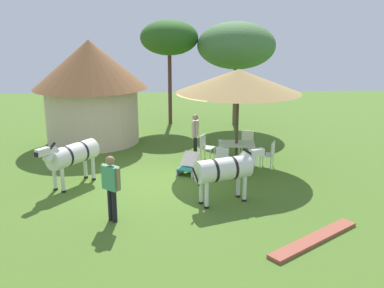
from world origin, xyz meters
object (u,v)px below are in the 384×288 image
(striped_lounge_chair, at_px, (188,166))
(patio_chair_west_end, at_px, (270,153))
(shade_umbrella, at_px, (238,81))
(thatched_hut, at_px, (91,87))
(standing_watcher, at_px, (111,183))
(zebra_by_umbrella, at_px, (225,169))
(patio_chair_near_lawn, at_px, (223,158))
(guest_beside_umbrella, at_px, (195,132))
(acacia_tree_behind_hut, at_px, (236,46))
(zebra_nearest_camera, at_px, (72,155))
(patio_dining_table, at_px, (236,146))
(patio_chair_near_hut, at_px, (205,146))
(acacia_tree_far_lawn, at_px, (169,38))
(patio_chair_east_end, at_px, (247,141))

(striped_lounge_chair, bearing_deg, patio_chair_west_end, -145.70)
(shade_umbrella, bearing_deg, thatched_hut, 149.47)
(standing_watcher, relative_size, zebra_by_umbrella, 0.81)
(patio_chair_near_lawn, xyz_separation_m, striped_lounge_chair, (-1.14, 0.02, -0.26))
(shade_umbrella, distance_m, standing_watcher, 6.05)
(shade_umbrella, height_order, guest_beside_umbrella, shade_umbrella)
(thatched_hut, distance_m, acacia_tree_behind_hut, 7.03)
(patio_chair_near_lawn, distance_m, standing_watcher, 4.65)
(zebra_nearest_camera, bearing_deg, patio_dining_table, -125.60)
(guest_beside_umbrella, height_order, striped_lounge_chair, guest_beside_umbrella)
(zebra_by_umbrella, bearing_deg, zebra_nearest_camera, -130.14)
(zebra_nearest_camera, bearing_deg, thatched_hut, -52.83)
(patio_chair_near_hut, distance_m, acacia_tree_far_lawn, 7.02)
(patio_chair_west_end, bearing_deg, striped_lounge_chair, 124.96)
(shade_umbrella, xyz_separation_m, zebra_by_umbrella, (-0.80, -3.36, -1.93))
(striped_lounge_chair, height_order, acacia_tree_behind_hut, acacia_tree_behind_hut)
(acacia_tree_behind_hut, relative_size, acacia_tree_far_lawn, 0.99)
(thatched_hut, height_order, standing_watcher, thatched_hut)
(standing_watcher, bearing_deg, patio_chair_near_lawn, 88.82)
(standing_watcher, height_order, zebra_nearest_camera, standing_watcher)
(patio_chair_west_end, bearing_deg, standing_watcher, 154.31)
(patio_chair_east_end, relative_size, acacia_tree_far_lawn, 0.18)
(thatched_hut, xyz_separation_m, acacia_tree_far_lawn, (3.14, 3.27, 1.78))
(patio_chair_near_hut, xyz_separation_m, acacia_tree_far_lawn, (-1.25, 5.94, 3.52))
(acacia_tree_far_lawn, bearing_deg, zebra_nearest_camera, -109.25)
(thatched_hut, height_order, patio_dining_table, thatched_hut)
(thatched_hut, height_order, patio_chair_west_end, thatched_hut)
(patio_chair_east_end, bearing_deg, guest_beside_umbrella, 32.73)
(patio_chair_west_end, xyz_separation_m, guest_beside_umbrella, (-2.42, 1.32, 0.43))
(patio_dining_table, bearing_deg, shade_umbrella, 26.57)
(guest_beside_umbrella, relative_size, zebra_nearest_camera, 0.81)
(patio_chair_near_hut, relative_size, zebra_by_umbrella, 0.43)
(shade_umbrella, relative_size, standing_watcher, 2.49)
(patio_chair_near_hut, relative_size, acacia_tree_behind_hut, 0.19)
(patio_chair_near_hut, bearing_deg, zebra_by_umbrella, 30.43)
(patio_chair_near_hut, bearing_deg, patio_chair_west_end, 91.19)
(thatched_hut, distance_m, patio_chair_east_end, 6.56)
(thatched_hut, bearing_deg, striped_lounge_chair, -48.36)
(zebra_by_umbrella, bearing_deg, striped_lounge_chair, 179.45)
(patio_chair_west_end, bearing_deg, zebra_nearest_camera, 127.17)
(acacia_tree_behind_hut, bearing_deg, striped_lounge_chair, -109.36)
(patio_chair_near_lawn, xyz_separation_m, guest_beside_umbrella, (-0.81, 1.85, 0.43))
(zebra_by_umbrella, distance_m, acacia_tree_behind_hut, 10.03)
(patio_chair_near_lawn, relative_size, acacia_tree_far_lawn, 0.18)
(zebra_by_umbrella, bearing_deg, acacia_tree_behind_hut, 149.05)
(guest_beside_umbrella, bearing_deg, patio_dining_table, 70.01)
(zebra_nearest_camera, relative_size, zebra_by_umbrella, 0.95)
(zebra_nearest_camera, bearing_deg, patio_chair_near_hut, -115.49)
(shade_umbrella, distance_m, patio_chair_near_lawn, 2.61)
(patio_dining_table, bearing_deg, zebra_by_umbrella, -103.36)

